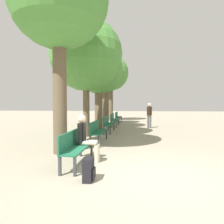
{
  "coord_description": "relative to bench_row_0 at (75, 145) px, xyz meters",
  "views": [
    {
      "loc": [
        -0.32,
        -4.8,
        1.6
      ],
      "look_at": [
        -1.42,
        4.74,
        1.22
      ],
      "focal_mm": 35.0,
      "sensor_mm": 36.0,
      "label": 1
    }
  ],
  "objects": [
    {
      "name": "ground_plane",
      "position": [
        1.93,
        -0.69,
        -0.53
      ],
      "size": [
        80.0,
        80.0,
        0.0
      ],
      "primitive_type": "plane",
      "color": "gray"
    },
    {
      "name": "person_seated",
      "position": [
        0.23,
        0.32,
        0.16
      ],
      "size": [
        0.59,
        0.34,
        1.29
      ],
      "color": "beige",
      "rests_on": "ground_plane"
    },
    {
      "name": "bench_row_4",
      "position": [
        0.0,
        12.65,
        0.0
      ],
      "size": [
        0.43,
        1.87,
        0.88
      ],
      "color": "#1E6042",
      "rests_on": "ground_plane"
    },
    {
      "name": "tree_row_0",
      "position": [
        -0.83,
        1.21,
        4.28
      ],
      "size": [
        3.14,
        3.14,
        6.44
      ],
      "color": "brown",
      "rests_on": "ground_plane"
    },
    {
      "name": "pedestrian_near",
      "position": [
        2.39,
        8.68,
        0.4
      ],
      "size": [
        0.33,
        0.29,
        1.62
      ],
      "color": "#4C4C4C",
      "rests_on": "ground_plane"
    },
    {
      "name": "tree_row_3",
      "position": [
        -0.83,
        11.08,
        2.98
      ],
      "size": [
        2.45,
        2.45,
        4.85
      ],
      "color": "brown",
      "rests_on": "ground_plane"
    },
    {
      "name": "tree_row_4",
      "position": [
        -0.83,
        14.62,
        3.83
      ],
      "size": [
        3.27,
        3.27,
        6.04
      ],
      "color": "brown",
      "rests_on": "ground_plane"
    },
    {
      "name": "tree_row_2",
      "position": [
        -0.83,
        8.2,
        3.18
      ],
      "size": [
        3.08,
        3.08,
        5.3
      ],
      "color": "brown",
      "rests_on": "ground_plane"
    },
    {
      "name": "bench_row_1",
      "position": [
        0.0,
        3.16,
        0.0
      ],
      "size": [
        0.43,
        1.87,
        0.88
      ],
      "color": "#1E6042",
      "rests_on": "ground_plane"
    },
    {
      "name": "bench_row_2",
      "position": [
        0.0,
        6.32,
        0.0
      ],
      "size": [
        0.43,
        1.87,
        0.88
      ],
      "color": "#1E6042",
      "rests_on": "ground_plane"
    },
    {
      "name": "backpack",
      "position": [
        0.62,
        -1.14,
        -0.29
      ],
      "size": [
        0.22,
        0.34,
        0.48
      ],
      "color": "black",
      "rests_on": "ground_plane"
    },
    {
      "name": "bench_row_0",
      "position": [
        0.0,
        0.0,
        0.0
      ],
      "size": [
        0.43,
        1.87,
        0.88
      ],
      "color": "#1E6042",
      "rests_on": "ground_plane"
    },
    {
      "name": "tree_row_1",
      "position": [
        -0.83,
        4.81,
        3.39
      ],
      "size": [
        3.48,
        3.48,
        5.67
      ],
      "color": "brown",
      "rests_on": "ground_plane"
    },
    {
      "name": "bench_row_3",
      "position": [
        0.0,
        9.49,
        0.0
      ],
      "size": [
        0.43,
        1.87,
        0.88
      ],
      "color": "#1E6042",
      "rests_on": "ground_plane"
    }
  ]
}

